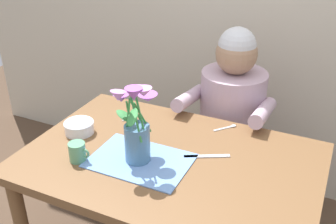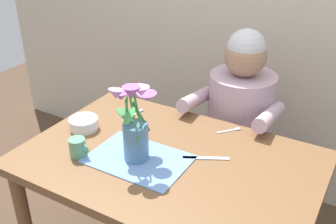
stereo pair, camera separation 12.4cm
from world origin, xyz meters
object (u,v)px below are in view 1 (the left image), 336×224
(dinner_knife, at_px, (207,156))
(ceramic_mug, at_px, (78,152))
(seated_person, at_px, (230,130))
(flower_vase, at_px, (136,125))
(ceramic_bowl, at_px, (79,127))

(dinner_knife, relative_size, ceramic_mug, 2.04)
(seated_person, height_order, ceramic_mug, seated_person)
(seated_person, height_order, dinner_knife, seated_person)
(flower_vase, xyz_separation_m, ceramic_bowl, (-0.34, 0.08, -0.13))
(flower_vase, relative_size, ceramic_mug, 3.67)
(ceramic_mug, bearing_deg, dinner_knife, 27.93)
(flower_vase, distance_m, ceramic_bowl, 0.37)
(flower_vase, relative_size, dinner_knife, 1.80)
(seated_person, xyz_separation_m, flower_vase, (-0.19, -0.68, 0.34))
(seated_person, bearing_deg, dinner_knife, -87.65)
(dinner_knife, xyz_separation_m, ceramic_mug, (-0.46, -0.25, 0.04))
(flower_vase, height_order, ceramic_bowl, flower_vase)
(flower_vase, xyz_separation_m, ceramic_mug, (-0.21, -0.11, -0.12))
(seated_person, relative_size, ceramic_mug, 12.20)
(seated_person, relative_size, dinner_knife, 5.97)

